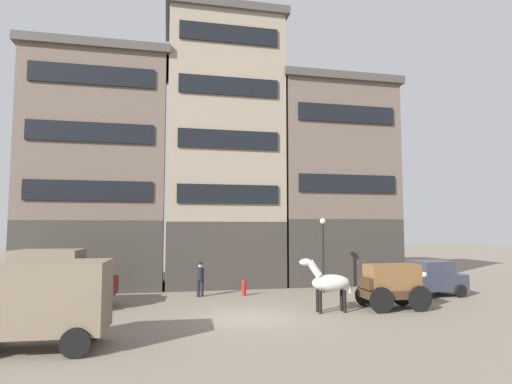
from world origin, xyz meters
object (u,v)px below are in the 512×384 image
delivery_truck_near (38,302)px  pedestrian_officer (200,278)px  draft_horse (329,282)px  streetlamp_curbside (323,244)px  sedan_dark (430,279)px  delivery_truck_far (61,276)px  cargo_wagon (391,283)px  fire_hydrant_curbside (244,287)px

delivery_truck_near → pedestrian_officer: 10.19m
draft_horse → streetlamp_curbside: size_ratio=0.57×
sedan_dark → streetlamp_curbside: bearing=155.7°
draft_horse → delivery_truck_far: size_ratio=0.52×
delivery_truck_near → delivery_truck_far: (-0.87, 6.62, 0.00)m
cargo_wagon → streetlamp_curbside: (-1.20, 5.14, 1.52)m
fire_hydrant_curbside → sedan_dark: bearing=-13.0°
delivery_truck_near → delivery_truck_far: bearing=97.4°
cargo_wagon → draft_horse: draft_horse is taller
fire_hydrant_curbside → cargo_wagon: bearing=-41.5°
sedan_dark → pedestrian_officer: size_ratio=2.14×
pedestrian_officer → sedan_dark: bearing=-11.1°
sedan_dark → pedestrian_officer: bearing=168.9°
delivery_truck_near → fire_hydrant_curbside: bearing=47.2°
delivery_truck_near → streetlamp_curbside: bearing=34.6°
streetlamp_curbside → delivery_truck_far: bearing=-171.8°
cargo_wagon → draft_horse: (-2.95, 0.00, 0.12)m
streetlamp_curbside → pedestrian_officer: bearing=179.6°
cargo_wagon → delivery_truck_far: (-14.39, 3.25, 0.28)m
cargo_wagon → delivery_truck_far: 14.75m
delivery_truck_far → fire_hydrant_curbside: (8.67, 1.82, -1.00)m
delivery_truck_near → delivery_truck_far: 6.68m
delivery_truck_near → fire_hydrant_curbside: 11.53m
fire_hydrant_curbside → delivery_truck_near: bearing=-132.8°
streetlamp_curbside → draft_horse: bearing=-108.8°
cargo_wagon → streetlamp_curbside: streetlamp_curbside is taller
cargo_wagon → draft_horse: bearing=180.0°
cargo_wagon → pedestrian_officer: size_ratio=1.63×
delivery_truck_far → delivery_truck_near: bearing=-82.6°
sedan_dark → streetlamp_curbside: size_ratio=0.93×
cargo_wagon → sedan_dark: 4.83m
cargo_wagon → pedestrian_officer: cargo_wagon is taller
pedestrian_officer → streetlamp_curbside: streetlamp_curbside is taller
sedan_dark → fire_hydrant_curbside: 9.89m
delivery_truck_near → pedestrian_officer: (5.50, 8.56, -0.44)m
delivery_truck_near → sedan_dark: bearing=19.6°
sedan_dark → cargo_wagon: bearing=-143.9°
draft_horse → delivery_truck_far: 11.89m
cargo_wagon → sedan_dark: cargo_wagon is taller
delivery_truck_far → streetlamp_curbside: bearing=8.2°
delivery_truck_far → fire_hydrant_curbside: delivery_truck_far is taller
cargo_wagon → delivery_truck_far: bearing=167.3°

